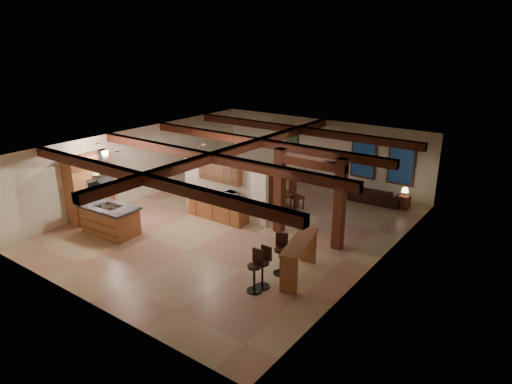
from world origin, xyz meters
TOP-DOWN VIEW (x-y plane):
  - ground at (0.00, 0.00)m, footprint 12.00×12.00m
  - room_walls at (0.00, 0.00)m, footprint 12.00×12.00m
  - ceiling_beams at (0.00, 0.00)m, footprint 10.00×12.00m
  - timber_posts at (2.50, 0.50)m, footprint 2.50×0.30m
  - partition_wall at (-1.00, 0.50)m, footprint 3.80×0.18m
  - pantry_cabinet at (-4.67, -2.60)m, footprint 0.67×1.60m
  - back_counter at (-1.00, 0.11)m, footprint 2.50×0.66m
  - upper_display_cabinet at (-1.00, 0.31)m, footprint 1.80×0.36m
  - range_hood at (-3.07, -3.00)m, footprint 1.10×1.10m
  - back_windows at (2.80, 5.93)m, footprint 2.70×0.07m
  - framed_art at (-1.50, 5.94)m, footprint 0.65×0.05m
  - recessed_cans at (-2.53, -1.93)m, footprint 3.16×2.46m
  - kitchen_island at (-3.07, -3.00)m, footprint 2.08×1.20m
  - dining_table at (-0.16, 2.29)m, footprint 2.00×1.37m
  - sofa at (2.95, 5.13)m, footprint 2.10×0.92m
  - microwave at (-0.35, 0.11)m, footprint 0.45×0.33m
  - bar_counter at (3.55, -1.75)m, footprint 0.99×2.11m
  - side_table at (4.10, 5.14)m, footprint 0.42×0.42m
  - table_lamp at (4.10, 5.14)m, footprint 0.26×0.26m
  - bar_stool_a at (3.01, -3.07)m, footprint 0.40×0.40m
  - bar_stool_b at (3.07, -2.78)m, footprint 0.40×0.40m
  - bar_stool_c at (3.04, -1.90)m, footprint 0.44×0.45m
  - dining_chairs at (-0.16, 2.29)m, footprint 2.47×2.47m

SIDE VIEW (x-z plane):
  - ground at x=0.00m, z-range 0.00..0.00m
  - side_table at x=4.10m, z-range 0.00..0.52m
  - sofa at x=2.95m, z-range 0.00..0.60m
  - dining_table at x=-0.16m, z-range 0.00..0.64m
  - back_counter at x=-1.00m, z-range 0.01..0.95m
  - kitchen_island at x=-3.07m, z-range 0.00..1.00m
  - bar_stool_b at x=3.07m, z-range 0.01..1.15m
  - bar_stool_a at x=3.01m, z-range 0.01..1.16m
  - bar_stool_c at x=3.04m, z-range 0.01..1.18m
  - dining_chairs at x=-0.16m, z-range 0.01..1.25m
  - bar_counter at x=3.55m, z-range 0.19..1.26m
  - table_lamp at x=4.10m, z-range 0.58..0.89m
  - microwave at x=-0.35m, z-range 0.94..1.17m
  - partition_wall at x=-1.00m, z-range 0.00..2.20m
  - pantry_cabinet at x=-4.67m, z-range 0.00..2.40m
  - back_windows at x=2.80m, z-range 0.65..2.35m
  - framed_art at x=-1.50m, z-range 1.27..2.12m
  - timber_posts at x=2.50m, z-range 0.31..3.21m
  - room_walls at x=0.00m, z-range -4.22..7.78m
  - range_hood at x=-3.07m, z-range 1.08..2.48m
  - upper_display_cabinet at x=-1.00m, z-range 1.37..2.33m
  - ceiling_beams at x=0.00m, z-range 2.62..2.90m
  - recessed_cans at x=-2.53m, z-range 2.85..2.89m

